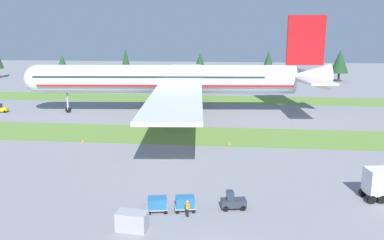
# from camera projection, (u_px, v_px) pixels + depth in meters

# --- Properties ---
(grass_strip_near) EXTENTS (320.00, 12.99, 0.01)m
(grass_strip_near) POSITION_uv_depth(u_px,v_px,m) (227.00, 136.00, 72.03)
(grass_strip_near) COLOR olive
(grass_strip_near) RESTS_ON ground
(grass_strip_far) EXTENTS (320.00, 12.99, 0.01)m
(grass_strip_far) POSITION_uv_depth(u_px,v_px,m) (230.00, 100.00, 108.87)
(grass_strip_far) COLOR olive
(grass_strip_far) RESTS_ON ground
(airliner) EXTENTS (67.21, 82.58, 21.32)m
(airliner) POSITION_uv_depth(u_px,v_px,m) (176.00, 79.00, 90.19)
(airliner) COLOR silver
(airliner) RESTS_ON ground
(baggage_tug) EXTENTS (2.80, 1.77, 1.97)m
(baggage_tug) POSITION_uv_depth(u_px,v_px,m) (233.00, 202.00, 42.99)
(baggage_tug) COLOR #2D333D
(baggage_tug) RESTS_ON ground
(cargo_dolly_lead) EXTENTS (2.44, 1.89, 1.55)m
(cargo_dolly_lead) POSITION_uv_depth(u_px,v_px,m) (185.00, 202.00, 42.55)
(cargo_dolly_lead) COLOR #A3A3A8
(cargo_dolly_lead) RESTS_ON ground
(cargo_dolly_second) EXTENTS (2.44, 1.89, 1.55)m
(cargo_dolly_second) POSITION_uv_depth(u_px,v_px,m) (157.00, 203.00, 42.31)
(cargo_dolly_second) COLOR #A3A3A8
(cargo_dolly_second) RESTS_ON ground
(pushback_tractor) EXTENTS (2.71, 1.53, 1.97)m
(pushback_tractor) POSITION_uv_depth(u_px,v_px,m) (2.00, 109.00, 92.35)
(pushback_tractor) COLOR yellow
(pushback_tractor) RESTS_ON ground
(ground_crew_marshaller) EXTENTS (0.45, 0.40, 1.74)m
(ground_crew_marshaller) POSITION_uv_depth(u_px,v_px,m) (187.00, 208.00, 41.19)
(ground_crew_marshaller) COLOR black
(ground_crew_marshaller) RESTS_ON ground
(uld_container_0) EXTENTS (2.15, 1.79, 1.78)m
(uld_container_0) POSITION_uv_depth(u_px,v_px,m) (136.00, 222.00, 38.37)
(uld_container_0) COLOR #A3A3A8
(uld_container_0) RESTS_ON ground
(uld_container_1) EXTENTS (2.13, 1.76, 1.79)m
(uld_container_1) POSITION_uv_depth(u_px,v_px,m) (128.00, 220.00, 38.61)
(uld_container_1) COLOR #A3A3A8
(uld_container_1) RESTS_ON ground
(taxiway_marker_0) EXTENTS (0.44, 0.44, 0.52)m
(taxiway_marker_0) POSITION_uv_depth(u_px,v_px,m) (83.00, 141.00, 68.30)
(taxiway_marker_0) COLOR orange
(taxiway_marker_0) RESTS_ON ground
(taxiway_marker_1) EXTENTS (0.44, 0.44, 0.49)m
(taxiway_marker_1) POSITION_uv_depth(u_px,v_px,m) (229.00, 143.00, 66.87)
(taxiway_marker_1) COLOR orange
(taxiway_marker_1) RESTS_ON ground
(distant_tree_line) EXTENTS (183.93, 9.55, 11.33)m
(distant_tree_line) POSITION_uv_depth(u_px,v_px,m) (266.00, 62.00, 145.55)
(distant_tree_line) COLOR #4C3823
(distant_tree_line) RESTS_ON ground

